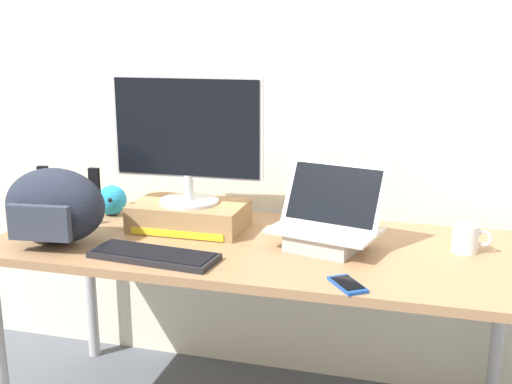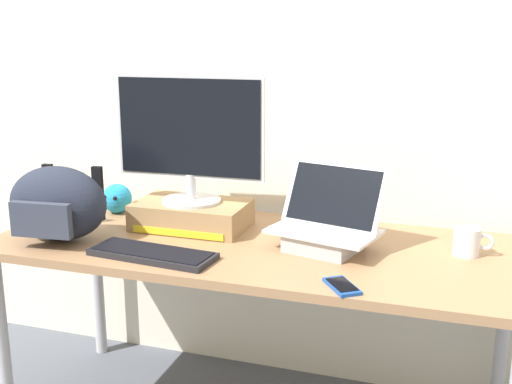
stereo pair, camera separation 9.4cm
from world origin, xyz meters
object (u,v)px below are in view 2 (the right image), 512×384
open_laptop (326,231)px  messenger_backpack (58,204)px  external_keyboard (152,254)px  coffee_mug (468,242)px  desktop_monitor (190,137)px  cell_phone (342,286)px  toner_box_yellow (192,215)px  plush_toy (117,198)px

open_laptop → messenger_backpack: bearing=-153.3°
external_keyboard → coffee_mug: coffee_mug is taller
desktop_monitor → cell_phone: 0.82m
toner_box_yellow → external_keyboard: (0.01, -0.33, -0.04)m
toner_box_yellow → plush_toy: (-0.36, 0.09, 0.01)m
messenger_backpack → coffee_mug: bearing=5.7°
open_laptop → cell_phone: bearing=-55.9°
cell_phone → coffee_mug: bearing=13.9°
toner_box_yellow → desktop_monitor: 0.29m
plush_toy → external_keyboard: bearing=-48.6°
open_laptop → external_keyboard: 0.58m
external_keyboard → coffee_mug: bearing=24.6°
coffee_mug → toner_box_yellow: bearing=-179.9°
external_keyboard → cell_phone: 0.63m
messenger_backpack → external_keyboard: bearing=-14.4°
open_laptop → external_keyboard: size_ratio=0.92×
open_laptop → plush_toy: bearing=-176.2°
desktop_monitor → external_keyboard: 0.47m
toner_box_yellow → plush_toy: bearing=166.5°
open_laptop → coffee_mug: size_ratio=3.11×
toner_box_yellow → external_keyboard: toner_box_yellow is taller
coffee_mug → cell_phone: size_ratio=0.87×
external_keyboard → plush_toy: 0.56m
coffee_mug → open_laptop: bearing=-170.3°
coffee_mug → cell_phone: coffee_mug is taller
open_laptop → external_keyboard: (-0.51, -0.26, -0.05)m
plush_toy → desktop_monitor: bearing=-13.7°
coffee_mug → cell_phone: (-0.34, -0.40, -0.04)m
toner_box_yellow → coffee_mug: 0.98m
open_laptop → messenger_backpack: size_ratio=1.07×
external_keyboard → plush_toy: (-0.37, 0.42, 0.05)m
open_laptop → coffee_mug: bearing=23.9°
cell_phone → plush_toy: 1.11m
cell_phone → plush_toy: plush_toy is taller
plush_toy → toner_box_yellow: bearing=-13.5°
external_keyboard → toner_box_yellow: bearing=96.6°
desktop_monitor → plush_toy: desktop_monitor is taller
external_keyboard → plush_toy: plush_toy is taller
desktop_monitor → messenger_backpack: (-0.38, -0.28, -0.21)m
toner_box_yellow → messenger_backpack: (-0.38, -0.28, 0.08)m
open_laptop → messenger_backpack: 0.93m
toner_box_yellow → desktop_monitor: desktop_monitor is taller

